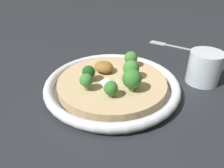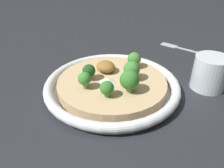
% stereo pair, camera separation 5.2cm
% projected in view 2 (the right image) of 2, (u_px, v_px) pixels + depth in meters
% --- Properties ---
extents(ground_plane, '(6.00, 6.00, 0.00)m').
position_uv_depth(ground_plane, '(112.00, 90.00, 0.53)').
color(ground_plane, '#23262B').
extents(risotto_bowl, '(0.32, 0.32, 0.03)m').
position_uv_depth(risotto_bowl, '(112.00, 85.00, 0.52)').
color(risotto_bowl, silver).
rests_on(risotto_bowl, ground_plane).
extents(cheese_sprinkle, '(0.04, 0.04, 0.01)m').
position_uv_depth(cheese_sprinkle, '(109.00, 81.00, 0.50)').
color(cheese_sprinkle, white).
rests_on(cheese_sprinkle, risotto_bowl).
extents(crispy_onion_garnish, '(0.05, 0.04, 0.03)m').
position_uv_depth(crispy_onion_garnish, '(106.00, 67.00, 0.54)').
color(crispy_onion_garnish, olive).
rests_on(crispy_onion_garnish, risotto_bowl).
extents(broccoli_left, '(0.03, 0.03, 0.04)m').
position_uv_depth(broccoli_left, '(89.00, 71.00, 0.50)').
color(broccoli_left, '#84A856').
rests_on(broccoli_left, risotto_bowl).
extents(broccoli_right, '(0.04, 0.04, 0.05)m').
position_uv_depth(broccoli_right, '(130.00, 80.00, 0.46)').
color(broccoli_right, '#759E4C').
rests_on(broccoli_right, risotto_bowl).
extents(broccoli_back_right, '(0.04, 0.04, 0.05)m').
position_uv_depth(broccoli_back_right, '(132.00, 69.00, 0.50)').
color(broccoli_back_right, '#668E47').
rests_on(broccoli_back_right, risotto_bowl).
extents(broccoli_front_left, '(0.03, 0.03, 0.04)m').
position_uv_depth(broccoli_front_left, '(84.00, 79.00, 0.47)').
color(broccoli_front_left, '#759E4C').
rests_on(broccoli_front_left, risotto_bowl).
extents(broccoli_back, '(0.03, 0.03, 0.04)m').
position_uv_depth(broccoli_back, '(134.00, 59.00, 0.55)').
color(broccoli_back, '#759E4C').
rests_on(broccoli_back, risotto_bowl).
extents(broccoli_front, '(0.03, 0.03, 0.04)m').
position_uv_depth(broccoli_front, '(107.00, 88.00, 0.44)').
color(broccoli_front, '#668E47').
rests_on(broccoli_front, risotto_bowl).
extents(drinking_glass, '(0.08, 0.08, 0.08)m').
position_uv_depth(drinking_glass, '(210.00, 73.00, 0.52)').
color(drinking_glass, silver).
rests_on(drinking_glass, ground_plane).
extents(fork_utensil, '(0.19, 0.03, 0.00)m').
position_uv_depth(fork_utensil, '(181.00, 48.00, 0.75)').
color(fork_utensil, '#B7B7BC').
rests_on(fork_utensil, ground_plane).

